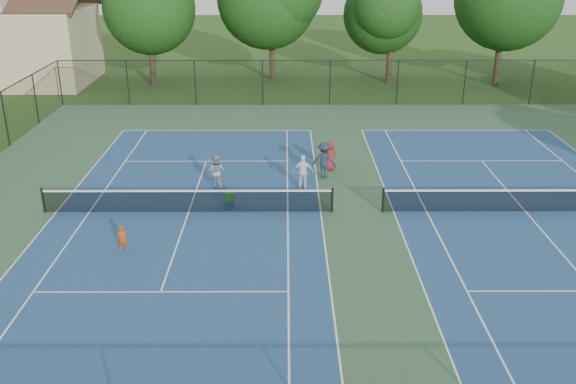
{
  "coord_description": "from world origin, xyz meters",
  "views": [
    {
      "loc": [
        -2.97,
        -24.35,
        10.71
      ],
      "look_at": [
        -2.88,
        -1.0,
        1.3
      ],
      "focal_mm": 40.0,
      "sensor_mm": 36.0,
      "label": 1
    }
  ],
  "objects_px": {
    "bystander_b": "(324,160)",
    "ball_hopper": "(230,197)",
    "child_player": "(122,238)",
    "instructor": "(217,171)",
    "clapboard_house": "(21,42)",
    "bystander_a": "(303,172)",
    "tree_back_c": "(392,10)",
    "tree_back_a": "(148,3)",
    "bystander_c": "(330,156)",
    "ball_crate": "(230,204)"
  },
  "relations": [
    {
      "from": "clapboard_house",
      "to": "ball_crate",
      "type": "distance_m",
      "value": 30.36
    },
    {
      "from": "bystander_b",
      "to": "ball_hopper",
      "type": "bearing_deg",
      "value": 54.77
    },
    {
      "from": "bystander_c",
      "to": "clapboard_house",
      "type": "bearing_deg",
      "value": -65.86
    },
    {
      "from": "child_player",
      "to": "instructor",
      "type": "relative_size",
      "value": 0.62
    },
    {
      "from": "bystander_b",
      "to": "clapboard_house",
      "type": "bearing_deg",
      "value": -29.58
    },
    {
      "from": "ball_crate",
      "to": "child_player",
      "type": "bearing_deg",
      "value": -132.25
    },
    {
      "from": "tree_back_c",
      "to": "child_player",
      "type": "relative_size",
      "value": 8.68
    },
    {
      "from": "tree_back_c",
      "to": "bystander_a",
      "type": "height_order",
      "value": "tree_back_c"
    },
    {
      "from": "tree_back_c",
      "to": "clapboard_house",
      "type": "height_order",
      "value": "tree_back_c"
    },
    {
      "from": "bystander_a",
      "to": "bystander_c",
      "type": "xyz_separation_m",
      "value": [
        1.36,
        2.44,
        -0.07
      ]
    },
    {
      "from": "ball_crate",
      "to": "ball_hopper",
      "type": "bearing_deg",
      "value": 0.0
    },
    {
      "from": "bystander_c",
      "to": "ball_crate",
      "type": "height_order",
      "value": "bystander_c"
    },
    {
      "from": "tree_back_a",
      "to": "bystander_b",
      "type": "distance_m",
      "value": 23.76
    },
    {
      "from": "clapboard_house",
      "to": "bystander_b",
      "type": "bearing_deg",
      "value": -43.81
    },
    {
      "from": "bystander_a",
      "to": "tree_back_c",
      "type": "bearing_deg",
      "value": -104.28
    },
    {
      "from": "tree_back_a",
      "to": "instructor",
      "type": "distance_m",
      "value": 22.93
    },
    {
      "from": "tree_back_a",
      "to": "child_player",
      "type": "bearing_deg",
      "value": -81.48
    },
    {
      "from": "child_player",
      "to": "ball_hopper",
      "type": "height_order",
      "value": "child_player"
    },
    {
      "from": "clapboard_house",
      "to": "bystander_a",
      "type": "bearing_deg",
      "value": -46.97
    },
    {
      "from": "tree_back_c",
      "to": "clapboard_house",
      "type": "relative_size",
      "value": 0.78
    },
    {
      "from": "bystander_b",
      "to": "ball_crate",
      "type": "relative_size",
      "value": 4.9
    },
    {
      "from": "tree_back_a",
      "to": "bystander_b",
      "type": "height_order",
      "value": "tree_back_a"
    },
    {
      "from": "child_player",
      "to": "bystander_c",
      "type": "bearing_deg",
      "value": 36.75
    },
    {
      "from": "bystander_a",
      "to": "bystander_b",
      "type": "bearing_deg",
      "value": -123.33
    },
    {
      "from": "tree_back_c",
      "to": "ball_hopper",
      "type": "relative_size",
      "value": 23.06
    },
    {
      "from": "clapboard_house",
      "to": "bystander_b",
      "type": "xyz_separation_m",
      "value": [
        21.84,
        -20.95,
        -2.22
      ]
    },
    {
      "from": "clapboard_house",
      "to": "instructor",
      "type": "relative_size",
      "value": 6.92
    },
    {
      "from": "tree_back_a",
      "to": "clapboard_house",
      "type": "height_order",
      "value": "tree_back_a"
    },
    {
      "from": "bystander_c",
      "to": "ball_crate",
      "type": "xyz_separation_m",
      "value": [
        -4.5,
        -4.65,
        -0.57
      ]
    },
    {
      "from": "bystander_b",
      "to": "ball_crate",
      "type": "height_order",
      "value": "bystander_b"
    },
    {
      "from": "ball_crate",
      "to": "ball_hopper",
      "type": "height_order",
      "value": "ball_hopper"
    },
    {
      "from": "tree_back_c",
      "to": "bystander_a",
      "type": "xyz_separation_m",
      "value": [
        -7.18,
        -22.3,
        -4.69
      ]
    },
    {
      "from": "clapboard_house",
      "to": "child_player",
      "type": "height_order",
      "value": "clapboard_house"
    },
    {
      "from": "tree_back_c",
      "to": "bystander_a",
      "type": "relative_size",
      "value": 5.31
    },
    {
      "from": "tree_back_c",
      "to": "instructor",
      "type": "relative_size",
      "value": 5.38
    },
    {
      "from": "tree_back_a",
      "to": "tree_back_c",
      "type": "distance_m",
      "value": 18.04
    },
    {
      "from": "bystander_b",
      "to": "bystander_c",
      "type": "xyz_separation_m",
      "value": [
        0.34,
        1.09,
        -0.15
      ]
    },
    {
      "from": "instructor",
      "to": "bystander_a",
      "type": "height_order",
      "value": "bystander_a"
    },
    {
      "from": "clapboard_house",
      "to": "bystander_c",
      "type": "xyz_separation_m",
      "value": [
        22.18,
        -19.86,
        -2.37
      ]
    },
    {
      "from": "tree_back_c",
      "to": "clapboard_house",
      "type": "bearing_deg",
      "value": -180.0
    },
    {
      "from": "instructor",
      "to": "bystander_b",
      "type": "distance_m",
      "value": 5.08
    },
    {
      "from": "bystander_b",
      "to": "ball_crate",
      "type": "xyz_separation_m",
      "value": [
        -4.16,
        -3.56,
        -0.71
      ]
    },
    {
      "from": "ball_crate",
      "to": "tree_back_c",
      "type": "bearing_deg",
      "value": 67.15
    },
    {
      "from": "tree_back_c",
      "to": "ball_hopper",
      "type": "xyz_separation_m",
      "value": [
        -10.32,
        -24.51,
        -4.99
      ]
    },
    {
      "from": "instructor",
      "to": "child_player",
      "type": "bearing_deg",
      "value": 85.2
    },
    {
      "from": "bystander_b",
      "to": "tree_back_c",
      "type": "bearing_deg",
      "value": -92.17
    },
    {
      "from": "instructor",
      "to": "ball_hopper",
      "type": "distance_m",
      "value": 2.43
    },
    {
      "from": "tree_back_a",
      "to": "instructor",
      "type": "xyz_separation_m",
      "value": [
        6.92,
        -21.22,
        -5.26
      ]
    },
    {
      "from": "bystander_b",
      "to": "ball_hopper",
      "type": "height_order",
      "value": "bystander_b"
    },
    {
      "from": "child_player",
      "to": "instructor",
      "type": "bearing_deg",
      "value": 55.69
    }
  ]
}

